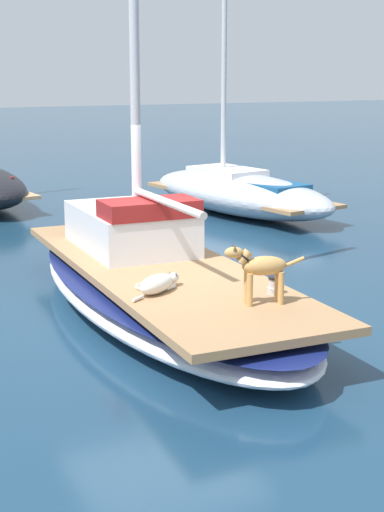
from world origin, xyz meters
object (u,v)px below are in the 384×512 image
sailboat_main (161,289)px  dog_white (158,284)px  coiled_rope (148,287)px  moored_boat_starboard_side (239,191)px  dog_tan (260,268)px  deck_winch (274,286)px

sailboat_main → dog_white: (-0.54, -1.19, 0.43)m
dog_white → coiled_rope: 0.23m
dog_white → moored_boat_starboard_side: 9.05m
dog_tan → dog_white: bearing=132.5°
deck_winch → coiled_rope: (-1.27, 0.85, -0.08)m
dog_tan → coiled_rope: 1.51m
sailboat_main → dog_tan: bearing=-81.4°
moored_boat_starboard_side → dog_tan: bearing=-117.0°
sailboat_main → deck_winch: (0.69, -1.83, 0.42)m
dog_white → moored_boat_starboard_side: moored_boat_starboard_side is taller
coiled_rope → moored_boat_starboard_side: moored_boat_starboard_side is taller
dog_white → dog_tan: bearing=-47.5°
dog_white → moored_boat_starboard_side: (5.13, 7.45, -0.25)m
dog_tan → coiled_rope: bearing=128.3°
sailboat_main → deck_winch: bearing=-69.4°
coiled_rope → dog_white: bearing=-78.2°
sailboat_main → dog_white: 1.37m
sailboat_main → coiled_rope: (-0.58, -0.98, 0.35)m
dog_tan → moored_boat_starboard_side: size_ratio=0.15×
sailboat_main → dog_tan: dog_tan is taller
moored_boat_starboard_side → coiled_rope: bearing=-125.5°
sailboat_main → moored_boat_starboard_side: (4.59, 6.26, 0.18)m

